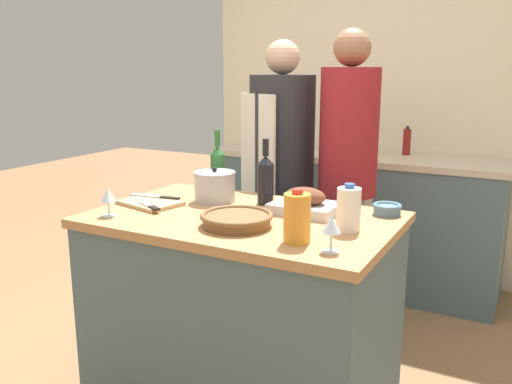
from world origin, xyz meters
TOP-DOWN VIEW (x-y plane):
  - kitchen_island at (0.00, 0.00)m, footprint 1.31×0.83m
  - back_counter at (0.00, 1.61)m, footprint 2.01×0.60m
  - back_wall at (0.00, 1.96)m, footprint 2.51×0.10m
  - roasting_pan at (0.22, 0.17)m, footprint 0.29×0.22m
  - wicker_basket at (0.06, -0.15)m, footprint 0.30×0.30m
  - cutting_board at (-0.48, -0.04)m, footprint 0.31×0.26m
  - stock_pot at (-0.25, 0.17)m, footprint 0.20×0.20m
  - mixing_bowl at (0.55, 0.31)m, footprint 0.13×0.13m
  - juice_jug at (0.36, -0.23)m, footprint 0.10×0.10m
  - milk_jug at (0.48, 0.00)m, footprint 0.09×0.09m
  - wine_bottle_green at (-0.01, 0.23)m, footprint 0.08×0.08m
  - wine_bottle_dark at (-0.32, 0.32)m, footprint 0.07×0.07m
  - wine_glass_left at (0.51, -0.27)m, footprint 0.07×0.07m
  - wine_glass_right at (-0.51, -0.28)m, footprint 0.07×0.07m
  - knife_chef at (-0.50, 0.04)m, footprint 0.27×0.06m
  - knife_paring at (-0.41, -0.12)m, footprint 0.17×0.11m
  - condiment_bottle_tall at (-0.41, 1.53)m, footprint 0.06×0.06m
  - condiment_bottle_short at (0.10, 1.62)m, footprint 0.06×0.06m
  - condiment_bottle_extra at (0.31, 1.72)m, footprint 0.05×0.05m
  - person_cook_aproned at (-0.22, 0.84)m, footprint 0.40×0.42m
  - person_cook_guest at (0.19, 0.83)m, footprint 0.32×0.32m

SIDE VIEW (x-z plane):
  - kitchen_island at x=0.00m, z-range 0.00..0.88m
  - back_counter at x=0.00m, z-range 0.00..0.93m
  - cutting_board at x=-0.48m, z-range 0.88..0.90m
  - knife_paring at x=-0.41m, z-range 0.89..0.90m
  - knife_chef at x=-0.50m, z-range 0.89..0.90m
  - mixing_bowl at x=0.55m, z-range 0.88..0.93m
  - wicker_basket at x=0.06m, z-range 0.88..0.94m
  - person_cook_aproned at x=-0.22m, z-range 0.08..1.75m
  - roasting_pan at x=0.22m, z-range 0.87..0.98m
  - stock_pot at x=-0.25m, z-range 0.87..1.03m
  - person_cook_guest at x=0.19m, z-range 0.10..1.81m
  - milk_jug at x=0.48m, z-range 0.87..1.06m
  - wine_glass_right at x=-0.51m, z-range 0.91..1.03m
  - juice_jug at x=0.36m, z-range 0.87..1.07m
  - wine_glass_left at x=0.51m, z-range 0.91..1.04m
  - wine_bottle_green at x=-0.01m, z-range 0.85..1.16m
  - wine_bottle_dark at x=-0.32m, z-range 0.84..1.17m
  - condiment_bottle_tall at x=-0.41m, z-range 0.92..1.10m
  - condiment_bottle_extra at x=0.31m, z-range 0.92..1.12m
  - condiment_bottle_short at x=0.10m, z-range 0.92..1.12m
  - back_wall at x=0.00m, z-range 0.00..2.55m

